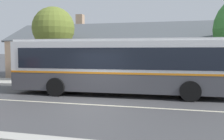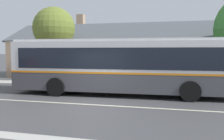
# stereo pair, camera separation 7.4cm
# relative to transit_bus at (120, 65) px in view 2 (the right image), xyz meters

# --- Properties ---
(ground_plane) EXTENTS (300.00, 300.00, 0.00)m
(ground_plane) POSITION_rel_transit_bus_xyz_m (-0.73, -2.90, -1.65)
(ground_plane) COLOR #424244
(sidewalk_far) EXTENTS (60.00, 3.00, 0.15)m
(sidewalk_far) POSITION_rel_transit_bus_xyz_m (-0.73, 3.10, -1.57)
(sidewalk_far) COLOR #ADAAA3
(sidewalk_far) RESTS_ON ground
(curb_near) EXTENTS (60.00, 0.50, 0.12)m
(curb_near) POSITION_rel_transit_bus_xyz_m (-0.73, -7.65, -1.59)
(curb_near) COLOR #ADAAA3
(curb_near) RESTS_ON ground
(lane_divider_stripe) EXTENTS (60.00, 0.16, 0.01)m
(lane_divider_stripe) POSITION_rel_transit_bus_xyz_m (-0.73, -2.90, -1.64)
(lane_divider_stripe) COLOR beige
(lane_divider_stripe) RESTS_ON ground
(community_building) EXTENTS (23.76, 8.15, 6.05)m
(community_building) POSITION_rel_transit_bus_xyz_m (-0.02, 9.62, 0.11)
(community_building) COLOR tan
(community_building) RESTS_ON ground
(transit_bus) EXTENTS (11.92, 3.06, 3.05)m
(transit_bus) POSITION_rel_transit_bus_xyz_m (0.00, 0.00, 0.00)
(transit_bus) COLOR #47474C
(transit_bus) RESTS_ON ground
(bench_by_building) EXTENTS (1.60, 0.51, 0.94)m
(bench_by_building) POSITION_rel_transit_bus_xyz_m (-7.00, 3.09, -1.08)
(bench_by_building) COLOR brown
(bench_by_building) RESTS_ON sidewalk_far
(bench_down_street) EXTENTS (1.88, 0.51, 0.94)m
(bench_down_street) POSITION_rel_transit_bus_xyz_m (-2.58, 2.46, -1.07)
(bench_down_street) COLOR brown
(bench_down_street) RESTS_ON sidewalk_far
(street_tree_secondary) EXTENTS (3.22, 3.22, 5.77)m
(street_tree_secondary) POSITION_rel_transit_bus_xyz_m (-6.11, 4.16, 2.49)
(street_tree_secondary) COLOR #4C3828
(street_tree_secondary) RESTS_ON ground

